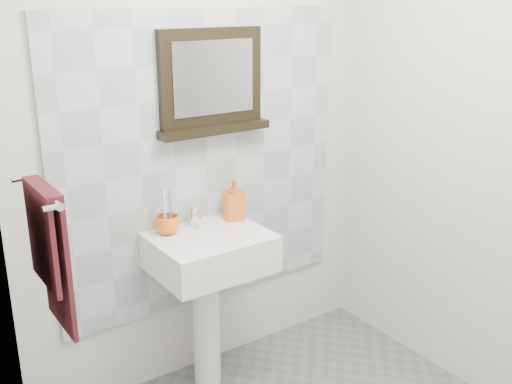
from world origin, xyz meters
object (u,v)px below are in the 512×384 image
Objects in this scene: toothbrush_cup at (168,225)px; framed_mirror at (211,84)px; hand_towel at (50,247)px; soap_dispenser at (234,199)px; pedestal_sink at (209,268)px.

framed_mirror is at bearing 13.03° from toothbrush_cup.
soap_dispenser is at bearing 21.10° from hand_towel.
soap_dispenser is at bearing 25.98° from pedestal_sink.
toothbrush_cup is 0.21× the size of hand_towel.
hand_towel is at bearing -148.26° from toothbrush_cup.
toothbrush_cup is (-0.16, 0.12, 0.23)m from pedestal_sink.
framed_mirror reaches higher than pedestal_sink.
hand_towel is at bearing -160.22° from pedestal_sink.
pedestal_sink is 0.38m from soap_dispenser.
framed_mirror is at bearing 26.45° from hand_towel.
pedestal_sink is at bearing -36.37° from toothbrush_cup.
framed_mirror is 1.08× the size of hand_towel.
hand_towel is (-0.67, -0.41, 0.20)m from toothbrush_cup.
hand_towel is (-0.97, -0.48, -0.44)m from framed_mirror.
toothbrush_cup is 0.20× the size of framed_mirror.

